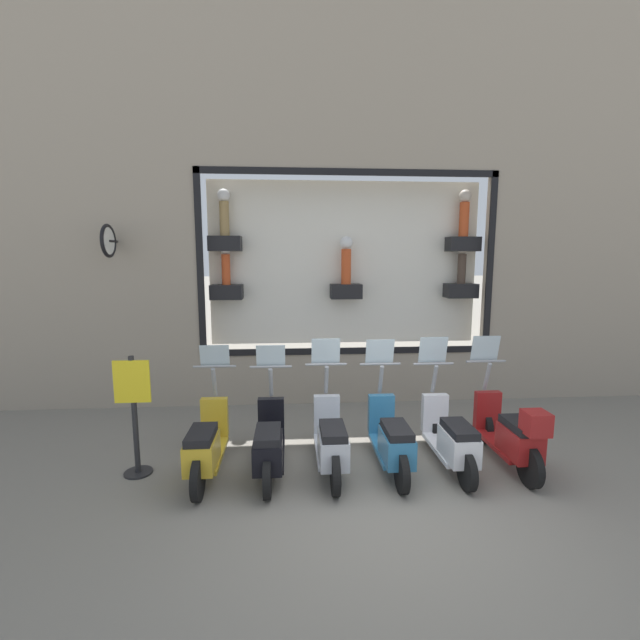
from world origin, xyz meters
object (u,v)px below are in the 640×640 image
at_px(scooter_white_1, 450,438).
at_px(scooter_red_0, 511,434).
at_px(scooter_yellow_5, 206,444).
at_px(scooter_black_4, 269,444).
at_px(scooter_teal_2, 391,439).
at_px(scooter_silver_3, 331,440).
at_px(shop_sign_post, 134,412).

bearing_deg(scooter_white_1, scooter_red_0, -94.00).
bearing_deg(scooter_yellow_5, scooter_red_0, -90.81).
xyz_separation_m(scooter_white_1, scooter_black_4, (-0.00, 2.41, -0.01)).
height_order(scooter_teal_2, scooter_black_4, scooter_teal_2).
distance_m(scooter_teal_2, scooter_yellow_5, 2.41).
xyz_separation_m(scooter_red_0, scooter_yellow_5, (0.06, 4.02, -0.05)).
height_order(scooter_white_1, scooter_silver_3, same).
xyz_separation_m(scooter_teal_2, shop_sign_post, (0.12, 3.33, 0.42)).
height_order(scooter_red_0, shop_sign_post, scooter_red_0).
bearing_deg(scooter_black_4, shop_sign_post, 85.82).
relative_size(scooter_red_0, scooter_yellow_5, 1.00).
bearing_deg(shop_sign_post, scooter_white_1, -91.71).
distance_m(scooter_red_0, scooter_black_4, 3.22).
height_order(scooter_red_0, scooter_teal_2, scooter_red_0).
bearing_deg(scooter_teal_2, shop_sign_post, 87.90).
relative_size(scooter_white_1, scooter_yellow_5, 1.00).
distance_m(scooter_white_1, scooter_silver_3, 1.61).
bearing_deg(scooter_black_4, scooter_white_1, -89.93).
relative_size(scooter_black_4, shop_sign_post, 1.14).
relative_size(scooter_red_0, shop_sign_post, 1.14).
bearing_deg(scooter_white_1, scooter_yellow_5, 89.99).
relative_size(scooter_teal_2, scooter_silver_3, 1.00).
xyz_separation_m(scooter_black_4, shop_sign_post, (0.13, 1.73, 0.43)).
xyz_separation_m(scooter_silver_3, scooter_yellow_5, (-0.00, 1.61, -0.00)).
bearing_deg(scooter_yellow_5, scooter_black_4, -90.25).
distance_m(scooter_black_4, scooter_yellow_5, 0.80).
distance_m(scooter_white_1, shop_sign_post, 4.16).
relative_size(scooter_white_1, scooter_teal_2, 1.00).
xyz_separation_m(scooter_teal_2, scooter_black_4, (-0.00, 1.61, -0.01)).
bearing_deg(scooter_black_4, scooter_silver_3, -89.57).
height_order(scooter_red_0, scooter_black_4, scooter_red_0).
bearing_deg(scooter_white_1, scooter_silver_3, 89.89).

